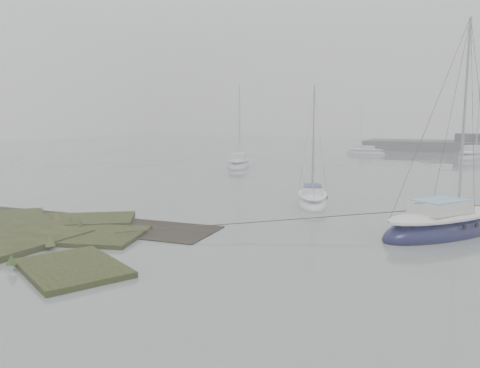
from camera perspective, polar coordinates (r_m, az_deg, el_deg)
name	(u,v)px	position (r m, az deg, el deg)	size (l,w,h in m)	color
ground	(337,170)	(41.75, 11.70, 1.65)	(160.00, 160.00, 0.00)	slate
sailboat_main	(444,227)	(19.80, 23.57, -4.84)	(5.21, 6.36, 8.86)	black
sailboat_white	(312,200)	(24.74, 8.81, -1.99)	(3.07, 4.98, 6.68)	silver
sailboat_far_a	(239,164)	(43.43, -0.17, 2.39)	(3.93, 6.29, 8.44)	#B0B3BA
sailboat_far_b	(473,156)	(58.95, 26.54, 3.05)	(4.10, 7.18, 9.63)	#A2A6AC
sailboat_far_c	(365,152)	(62.08, 15.05, 3.73)	(4.95, 1.73, 6.93)	#A6AAAF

